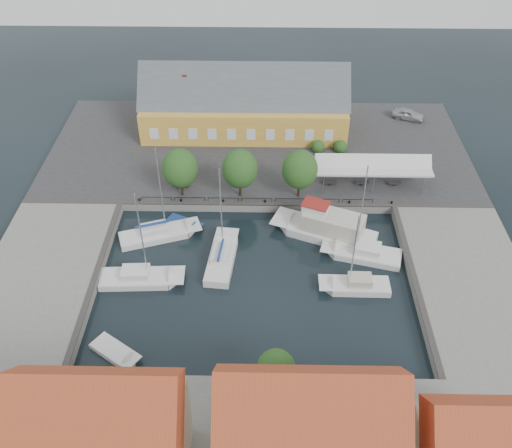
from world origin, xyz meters
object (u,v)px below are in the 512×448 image
Objects in this scene: car_red at (184,174)px; launch_nw at (184,225)px; tent_canopy at (373,167)px; trawler at (328,229)px; warehouse at (240,106)px; center_sailboat at (222,259)px; launch_sw at (115,353)px; east_boat_b at (356,287)px; east_boat_a at (363,254)px; west_boat_a at (158,235)px; west_boat_c at (140,279)px; car_silver at (408,114)px.

launch_nw is (0.81, -8.02, -1.65)m from car_red.
trawler is at bearing -124.31° from tent_canopy.
warehouse is 2.38× the size of center_sailboat.
east_boat_b is at bearing 20.61° from launch_sw.
launch_sw is (-24.28, -13.53, -0.17)m from east_boat_a.
east_boat_b reaches higher than trawler.
east_boat_b is (-3.62, -16.87, -3.42)m from tent_canopy.
west_boat_a is at bearing 160.19° from east_boat_b.
tent_canopy is at bearing -39.86° from warehouse.
launch_nw is (-22.44, -7.04, -3.59)m from tent_canopy.
east_boat_b is (13.96, -3.76, -0.10)m from center_sailboat.
east_boat_a is (15.31, 1.15, -0.10)m from center_sailboat.
east_boat_b is at bearing -1.69° from west_boat_c.
car_red is 0.36× the size of east_boat_a.
west_boat_c is (-9.27, -30.07, -4.17)m from warehouse.
west_boat_a is at bearing 83.46° from west_boat_c.
warehouse is at bearing 69.80° from west_boat_a.
tent_canopy is 1.38× the size of east_boat_b.
west_boat_c reaches higher than car_silver.
west_boat_a is (-8.46, -23.00, -4.16)m from warehouse.
car_red is at bearing 177.57° from tent_canopy.
east_boat_a is at bearing 10.21° from west_boat_c.
west_boat_c reaches higher than warehouse.
east_boat_a is (3.67, -3.26, -0.75)m from trawler.
east_boat_b is at bearing -102.10° from tent_canopy.
center_sailboat reaches higher than launch_sw.
tent_canopy is at bearing 20.05° from west_boat_a.
car_silver is at bearing 50.90° from launch_sw.
launch_sw is (-0.68, -9.28, -0.17)m from west_boat_c.
west_boat_c is (-19.93, -7.51, -0.76)m from trawler.
car_red is 0.37× the size of center_sailboat.
west_boat_c is at bearing -99.71° from car_red.
car_silver is at bearing 25.83° from car_red.
east_boat_b is (2.32, -8.17, -0.76)m from trawler.
east_boat_b is (-11.36, -33.57, -1.52)m from car_silver.
west_boat_a is 3.37m from launch_nw.
center_sailboat is at bearing 164.94° from east_boat_b.
east_boat_a is (-10.01, -28.66, -1.52)m from car_silver.
launch_sw is (-3.30, -26.48, -1.65)m from car_red.
car_silver is 0.38× the size of trawler.
tent_canopy is 1.15× the size of west_boat_a.
car_silver is 35.47m from east_boat_b.
west_boat_a is at bearing -141.18° from launch_nw.
launch_sw is 1.10× the size of launch_nw.
tent_canopy is at bearing 55.69° from trawler.
tent_canopy is 12.65m from east_boat_a.
warehouse is 6.39× the size of car_red.
east_boat_b is 22.79m from west_boat_a.
center_sailboat reaches higher than car_silver.
tent_canopy is 10.87m from trawler.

